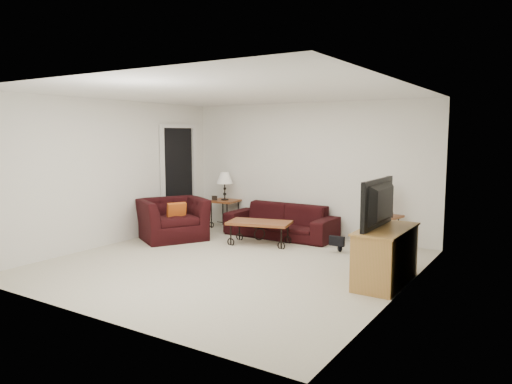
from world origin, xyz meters
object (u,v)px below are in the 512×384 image
lamp_right (384,199)px  sofa (281,221)px  armchair (172,219)px  tv_stand (386,256)px  side_table_right (383,232)px  backpack (340,237)px  side_table_left (225,214)px  coffee_table (260,233)px  television (386,204)px  lamp_left (225,186)px

lamp_right → sofa: bearing=-174.6°
armchair → tv_stand: 4.14m
side_table_right → tv_stand: tv_stand is taller
side_table_right → backpack: bearing=-127.2°
sofa → tv_stand: 3.06m
lamp_right → side_table_left: bearing=-180.0°
armchair → lamp_right: bearing=-38.3°
lamp_right → backpack: bearing=-127.2°
side_table_right → armchair: armchair is taller
side_table_left → armchair: bearing=-96.7°
coffee_table → sofa: bearing=89.1°
side_table_right → sofa: bearing=-174.6°
side_table_right → armchair: bearing=-158.0°
coffee_table → television: 2.83m
armchair → television: (4.08, -0.51, 0.66)m
coffee_table → tv_stand: bearing=-21.6°
tv_stand → backpack: 1.69m
sofa → television: bearing=-34.6°
sofa → lamp_left: (-1.42, 0.18, 0.55)m
side_table_left → backpack: size_ratio=1.14×
side_table_right → backpack: 0.83m
armchair → backpack: armchair is taller
sofa → lamp_right: size_ratio=3.75×
lamp_right → tv_stand: (0.63, -1.91, -0.47)m
side_table_left → television: 4.42m
lamp_left → lamp_right: 3.31m
coffee_table → television: (2.51, -1.00, 0.83)m
sofa → side_table_left: bearing=172.8°
sofa → armchair: size_ratio=1.82×
coffee_table → backpack: bearing=9.9°
side_table_right → coffee_table: (-1.90, -0.91, -0.08)m
coffee_table → armchair: armchair is taller
lamp_right → television: bearing=-72.2°
side_table_left → tv_stand: tv_stand is taller
side_table_right → lamp_right: lamp_right is taller
lamp_left → coffee_table: 1.80m
coffee_table → armchair: bearing=-162.5°
side_table_left → backpack: 2.88m
lamp_left → tv_stand: 4.41m
coffee_table → backpack: size_ratio=2.16×
backpack → television: bearing=-47.1°
lamp_right → television: size_ratio=0.51×
armchair → backpack: (2.97, 0.74, -0.12)m
side_table_right → armchair: (-3.47, -1.40, 0.09)m
coffee_table → tv_stand: 2.73m
backpack → sofa: bearing=161.8°
backpack → tv_stand: bearing=-46.6°
lamp_right → tv_stand: 2.06m
sofa → coffee_table: size_ratio=1.93×
sofa → television: 3.13m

